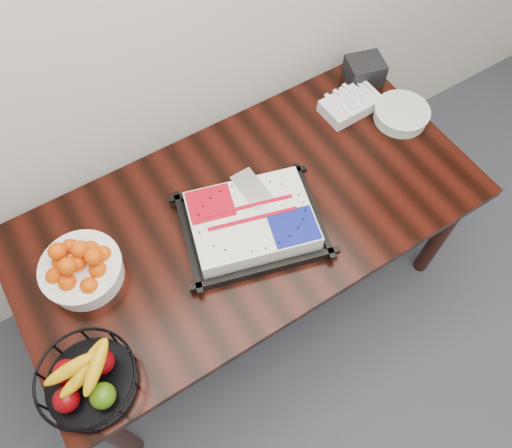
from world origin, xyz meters
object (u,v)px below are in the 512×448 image
cake_tray (252,222)px  tangerine_bowl (80,267)px  napkin_box (364,71)px  table (249,222)px  plate_stack (401,114)px  fruit_basket (88,380)px

cake_tray → tangerine_bowl: 0.62m
cake_tray → napkin_box: napkin_box is taller
tangerine_bowl → table: bearing=-6.7°
cake_tray → tangerine_bowl: bearing=166.3°
tangerine_bowl → napkin_box: 1.45m
table → napkin_box: bearing=21.6°
tangerine_bowl → plate_stack: (1.42, -0.02, -0.05)m
table → tangerine_bowl: bearing=173.3°
table → plate_stack: 0.80m
cake_tray → table: bearing=67.6°
fruit_basket → plate_stack: fruit_basket is taller
tangerine_bowl → plate_stack: tangerine_bowl is taller
plate_stack → fruit_basket: bearing=-167.6°
table → tangerine_bowl: 0.66m
napkin_box → plate_stack: bearing=-91.1°
table → fruit_basket: size_ratio=5.81×
tangerine_bowl → fruit_basket: size_ratio=0.92×
fruit_basket → napkin_box: fruit_basket is taller
table → cake_tray: (-0.03, -0.07, 0.13)m
tangerine_bowl → plate_stack: bearing=-1.0°
fruit_basket → napkin_box: size_ratio=1.99×
tangerine_bowl → fruit_basket: tangerine_bowl is taller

